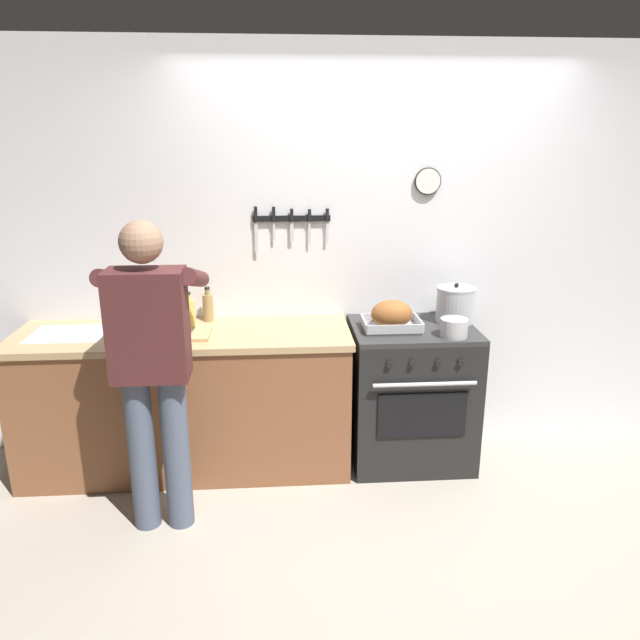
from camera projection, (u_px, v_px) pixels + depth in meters
name	position (u px, v px, depth m)	size (l,w,h in m)	color
ground_plane	(406.00, 556.00, 3.07)	(8.00, 8.00, 0.00)	#A89E8E
wall_back	(371.00, 253.00, 3.98)	(6.00, 0.13, 2.60)	silver
counter_block	(185.00, 399.00, 3.80)	(2.03, 0.65, 0.90)	brown
stove	(411.00, 394.00, 3.90)	(0.76, 0.67, 0.90)	black
person_cook	(152.00, 359.00, 3.08)	(0.51, 0.63, 1.66)	#4C566B
roasting_pan	(392.00, 316.00, 3.69)	(0.35, 0.26, 0.18)	#B7B7BC
stock_pot	(455.00, 305.00, 3.84)	(0.24, 0.24, 0.25)	#B7B7BC
saucepan	(454.00, 328.00, 3.57)	(0.16, 0.16, 0.11)	#B7B7BC
cutting_board	(179.00, 335.00, 3.59)	(0.36, 0.24, 0.02)	tan
bottle_hot_sauce	(148.00, 308.00, 3.86)	(0.05, 0.05, 0.21)	red
bottle_vinegar	(208.00, 307.00, 3.86)	(0.07, 0.07, 0.22)	#997F4C
bottle_cooking_oil	(189.00, 314.00, 3.69)	(0.07, 0.07, 0.23)	gold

